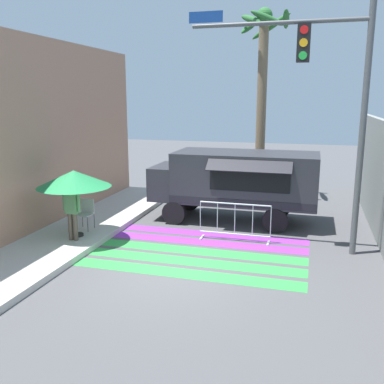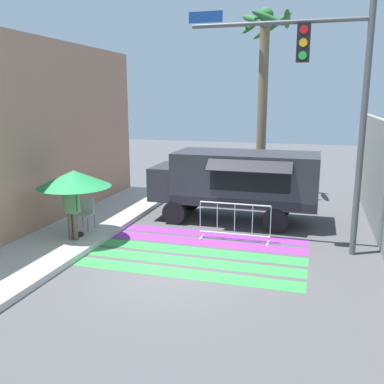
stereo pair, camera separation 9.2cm
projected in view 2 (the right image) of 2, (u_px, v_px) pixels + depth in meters
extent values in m
plane|color=#4C4C4F|center=(170.00, 269.00, 10.31)|extent=(60.00, 60.00, 0.00)
cube|color=#B7B5AD|center=(9.00, 247.00, 11.55)|extent=(4.40, 16.00, 0.16)
cube|color=green|center=(167.00, 272.00, 10.14)|extent=(6.40, 0.56, 0.01)
cube|color=green|center=(177.00, 260.00, 10.86)|extent=(6.40, 0.56, 0.01)
cube|color=green|center=(186.00, 250.00, 11.57)|extent=(6.40, 0.56, 0.01)
cube|color=purple|center=(194.00, 241.00, 12.28)|extent=(6.40, 0.56, 0.01)
cube|color=purple|center=(201.00, 233.00, 12.99)|extent=(6.40, 0.56, 0.01)
cube|color=#2D2D33|center=(246.00, 177.00, 13.94)|extent=(4.60, 2.04, 1.63)
cube|color=#2D2D33|center=(179.00, 181.00, 14.63)|extent=(1.62, 1.88, 1.10)
cube|color=#1E232D|center=(158.00, 173.00, 14.78)|extent=(0.06, 1.64, 0.42)
cube|color=black|center=(249.00, 180.00, 12.87)|extent=(2.43, 0.03, 0.73)
cube|color=black|center=(249.00, 166.00, 12.58)|extent=(2.53, 0.43, 0.31)
cube|color=black|center=(240.00, 203.00, 13.12)|extent=(4.60, 0.01, 0.24)
cylinder|color=black|center=(174.00, 213.00, 13.89)|extent=(0.76, 0.22, 0.76)
cylinder|color=black|center=(190.00, 200.00, 15.66)|extent=(0.76, 0.22, 0.76)
cylinder|color=black|center=(275.00, 221.00, 13.01)|extent=(0.76, 0.22, 0.76)
cylinder|color=black|center=(280.00, 206.00, 14.77)|extent=(0.76, 0.22, 0.76)
cylinder|color=#515456|center=(362.00, 134.00, 10.61)|extent=(0.16, 0.16, 6.32)
cylinder|color=#515456|center=(277.00, 23.00, 10.62)|extent=(4.39, 0.11, 0.11)
cube|color=black|center=(303.00, 43.00, 10.52)|extent=(0.32, 0.28, 0.90)
cylinder|color=red|center=(304.00, 29.00, 10.33)|extent=(0.20, 0.02, 0.20)
cylinder|color=#F2A519|center=(303.00, 43.00, 10.39)|extent=(0.20, 0.02, 0.20)
cylinder|color=green|center=(303.00, 55.00, 10.46)|extent=(0.20, 0.02, 0.20)
cube|color=navy|center=(206.00, 17.00, 11.06)|extent=(0.90, 0.02, 0.28)
cylinder|color=black|center=(77.00, 235.00, 12.28)|extent=(0.36, 0.36, 0.06)
cylinder|color=#B2B2B7|center=(75.00, 203.00, 12.08)|extent=(0.04, 0.04, 1.90)
cone|color=#268C4C|center=(74.00, 178.00, 11.92)|extent=(2.06, 2.06, 0.46)
cylinder|color=#4C4C51|center=(76.00, 223.00, 12.71)|extent=(0.02, 0.02, 0.45)
cylinder|color=#4C4C51|center=(88.00, 224.00, 12.59)|extent=(0.02, 0.02, 0.45)
cylinder|color=#4C4C51|center=(83.00, 220.00, 13.08)|extent=(0.02, 0.02, 0.45)
cylinder|color=#4C4C51|center=(95.00, 221.00, 12.97)|extent=(0.02, 0.02, 0.45)
cube|color=beige|center=(85.00, 214.00, 12.79)|extent=(0.43, 0.43, 0.03)
cube|color=beige|center=(88.00, 205.00, 12.92)|extent=(0.43, 0.03, 0.43)
cylinder|color=brown|center=(71.00, 226.00, 11.87)|extent=(0.13, 0.13, 0.77)
cylinder|color=brown|center=(75.00, 227.00, 11.83)|extent=(0.13, 0.13, 0.77)
cube|color=#598C59|center=(71.00, 202.00, 11.70)|extent=(0.34, 0.20, 0.62)
cylinder|color=#598C59|center=(64.00, 201.00, 11.75)|extent=(0.09, 0.09, 0.53)
cylinder|color=#598C59|center=(78.00, 202.00, 11.63)|extent=(0.09, 0.09, 0.53)
sphere|color=tan|center=(70.00, 186.00, 11.60)|extent=(0.22, 0.22, 0.22)
cylinder|color=#B7BABF|center=(235.00, 204.00, 12.10)|extent=(2.04, 0.04, 0.04)
cylinder|color=#B7BABF|center=(234.00, 234.00, 12.30)|extent=(2.04, 0.04, 0.04)
cylinder|color=#B7BABF|center=(200.00, 216.00, 12.48)|extent=(0.02, 0.02, 0.89)
cylinder|color=#B7BABF|center=(217.00, 218.00, 12.34)|extent=(0.02, 0.02, 0.89)
cylinder|color=#B7BABF|center=(235.00, 219.00, 12.20)|extent=(0.02, 0.02, 0.89)
cylinder|color=#B7BABF|center=(252.00, 221.00, 12.06)|extent=(0.02, 0.02, 0.89)
cylinder|color=#B7BABF|center=(271.00, 222.00, 11.92)|extent=(0.02, 0.02, 0.89)
cube|color=#B7BABF|center=(202.00, 237.00, 12.60)|extent=(0.06, 0.44, 0.03)
cube|color=#B7BABF|center=(268.00, 243.00, 12.07)|extent=(0.06, 0.44, 0.03)
cylinder|color=#7A664C|center=(262.00, 113.00, 16.76)|extent=(0.37, 0.37, 6.89)
sphere|color=#2D6B33|center=(265.00, 16.00, 15.98)|extent=(0.60, 0.60, 0.60)
ellipsoid|color=#2D6B33|center=(287.00, 19.00, 15.84)|extent=(0.34, 1.61, 0.64)
ellipsoid|color=#2D6B33|center=(272.00, 26.00, 16.79)|extent=(1.65, 0.54, 1.08)
ellipsoid|color=#2D6B33|center=(252.00, 25.00, 16.50)|extent=(0.85, 1.17, 0.88)
ellipsoid|color=#2D6B33|center=(252.00, 19.00, 15.74)|extent=(1.04, 1.07, 0.61)
ellipsoid|color=#2D6B33|center=(268.00, 18.00, 15.38)|extent=(1.32, 0.59, 0.70)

